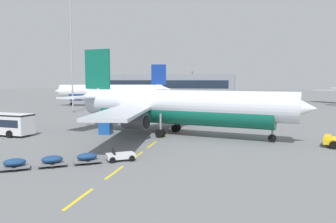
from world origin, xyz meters
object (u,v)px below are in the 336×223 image
at_px(uld_cargo_container, 106,128).
at_px(apron_light_mast_near, 71,35).
at_px(airliner_mid_left, 114,92).
at_px(baggage_train, 70,159).
at_px(airliner_foreground, 178,107).

relative_size(uld_cargo_container, apron_light_mast_near, 0.06).
bearing_deg(airliner_mid_left, baggage_train, -71.74).
bearing_deg(baggage_train, apron_light_mast_near, 117.89).
bearing_deg(uld_cargo_container, airliner_mid_left, 110.21).
relative_size(airliner_foreground, baggage_train, 3.29).
bearing_deg(uld_cargo_container, apron_light_mast_near, 125.73).
height_order(uld_cargo_container, apron_light_mast_near, apron_light_mast_near).
bearing_deg(baggage_train, airliner_mid_left, 108.26).
height_order(airliner_foreground, baggage_train, airliner_foreground).
bearing_deg(baggage_train, uld_cargo_container, 102.26).
bearing_deg(airliner_mid_left, apron_light_mast_near, -94.30).
relative_size(airliner_mid_left, baggage_train, 3.24).
relative_size(airliner_foreground, airliner_mid_left, 1.02).
height_order(airliner_foreground, apron_light_mast_near, apron_light_mast_near).
distance_m(uld_cargo_container, apron_light_mast_near, 37.56).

